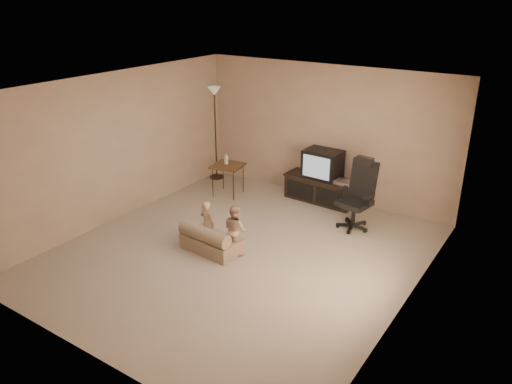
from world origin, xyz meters
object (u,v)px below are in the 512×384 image
Objects in this scene: side_table at (228,166)px; child_sofa at (210,241)px; toddler_right at (235,229)px; floor_lamp at (215,113)px; toddler_left at (207,223)px; tv_stand at (322,180)px; office_chair at (357,203)px.

child_sofa is at bearing -60.19° from side_table.
toddler_right reaches higher than child_sofa.
floor_lamp is at bearing -26.79° from toddler_right.
tv_stand is at bearing -97.94° from toddler_left.
floor_lamp reaches higher than office_chair.
floor_lamp is (-2.41, -0.09, 0.99)m from tv_stand.
tv_stand reaches higher than toddler_left.
toddler_right is at bearing -112.94° from office_chair.
toddler_left is at bearing -102.58° from tv_stand.
floor_lamp is (-0.76, 0.62, 0.81)m from side_table.
side_table is 1.06× the size of toddler_right.
toddler_right is at bearing -91.17° from tv_stand.
tv_stand is 1.19m from office_chair.
child_sofa is at bearing 144.06° from toddler_left.
child_sofa is (1.14, -1.99, -0.41)m from side_table.
toddler_right is (-0.17, -2.51, -0.02)m from tv_stand.
floor_lamp is 3.15m from toddler_left.
floor_lamp is 3.44m from child_sofa.
side_table is at bearing -30.20° from toddler_right.
office_chair is 2.53m from child_sofa.
office_chair is 0.62× the size of floor_lamp.
tv_stand is at bearing 83.82° from child_sofa.
child_sofa is 1.21× the size of toddler_right.
toddler_left is at bearing -54.78° from floor_lamp.
side_table is 2.32m from child_sofa.
side_table is at bearing -154.04° from tv_stand.
child_sofa is (-0.51, -2.69, -0.23)m from tv_stand.
tv_stand reaches higher than child_sofa.
side_table reaches higher than toddler_left.
side_table is at bearing -170.01° from office_chair.
floor_lamp is (-3.39, 0.57, 0.97)m from office_chair.
office_chair reaches higher than child_sofa.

